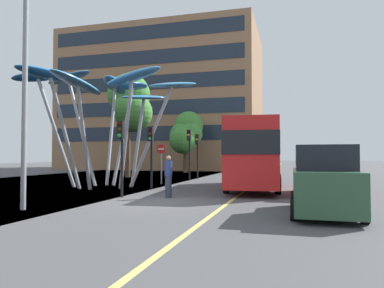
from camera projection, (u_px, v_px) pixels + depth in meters
ground at (140, 203)px, 14.38m from camera, size 120.00×240.00×0.10m
red_bus at (253, 151)px, 20.11m from camera, size 3.29×9.99×3.83m
leaf_sculpture at (104, 89)px, 21.78m from camera, size 11.43×11.28×7.49m
traffic_light_kerb_near at (121, 142)px, 15.97m from camera, size 0.28×0.42×3.39m
traffic_light_kerb_far at (151, 144)px, 20.28m from camera, size 0.28×0.42×3.45m
traffic_light_island_mid at (189, 144)px, 26.60m from camera, size 0.28×0.42×3.76m
traffic_light_opposite at (197, 147)px, 28.75m from camera, size 0.28×0.42×3.54m
car_parked_near at (324, 182)px, 11.30m from camera, size 2.05×4.22×2.17m
car_parked_mid at (316, 173)px, 16.92m from camera, size 1.96×4.28×2.16m
street_lamp at (34, 58)px, 12.39m from camera, size 1.79×0.44×8.26m
tree_pavement_near at (130, 103)px, 31.39m from camera, size 4.21×4.17×9.06m
tree_pavement_far at (186, 133)px, 39.09m from camera, size 3.70×5.00×6.75m
pedestrian at (168, 176)px, 15.84m from camera, size 0.34×0.34×1.85m
no_entry_sign at (161, 158)px, 23.31m from camera, size 0.60×0.12×2.57m
backdrop_building at (165, 103)px, 51.63m from camera, size 26.34×15.05×18.82m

